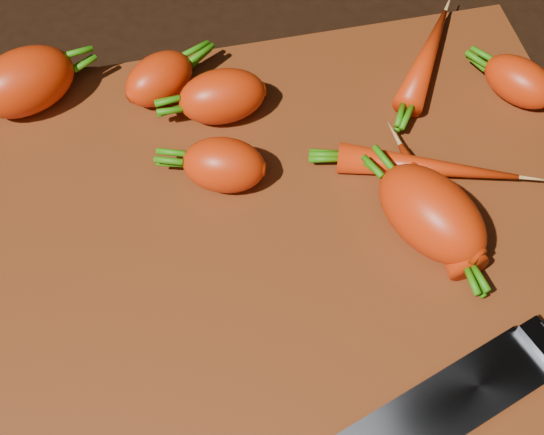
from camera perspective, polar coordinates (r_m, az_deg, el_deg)
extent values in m
cube|color=black|center=(0.56, 0.22, -2.81)|extent=(2.00, 2.00, 0.01)
cube|color=#5B270D|center=(0.55, 0.23, -2.23)|extent=(0.50, 0.40, 0.01)
ellipsoid|color=red|center=(0.63, -18.12, 9.69)|extent=(0.09, 0.08, 0.05)
ellipsoid|color=red|center=(0.55, -3.65, 3.96)|extent=(0.07, 0.06, 0.04)
ellipsoid|color=red|center=(0.53, 11.93, 0.27)|extent=(0.09, 0.10, 0.05)
ellipsoid|color=red|center=(0.60, -3.77, 9.08)|extent=(0.07, 0.04, 0.04)
ellipsoid|color=red|center=(0.62, -8.49, 10.29)|extent=(0.07, 0.06, 0.04)
ellipsoid|color=red|center=(0.64, 18.15, 9.71)|extent=(0.07, 0.07, 0.04)
ellipsoid|color=red|center=(0.65, 11.59, 11.76)|extent=(0.09, 0.11, 0.02)
ellipsoid|color=red|center=(0.58, 11.63, 3.73)|extent=(0.13, 0.07, 0.02)
ellipsoid|color=red|center=(0.55, 12.04, 1.01)|extent=(0.04, 0.12, 0.03)
cube|color=gray|center=(0.48, 9.79, -15.77)|extent=(0.02, 0.04, 0.02)
cube|color=black|center=(0.51, 16.25, -11.50)|extent=(0.13, 0.06, 0.02)
cylinder|color=#B2B2B7|center=(0.49, 14.80, -12.27)|extent=(0.01, 0.01, 0.00)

